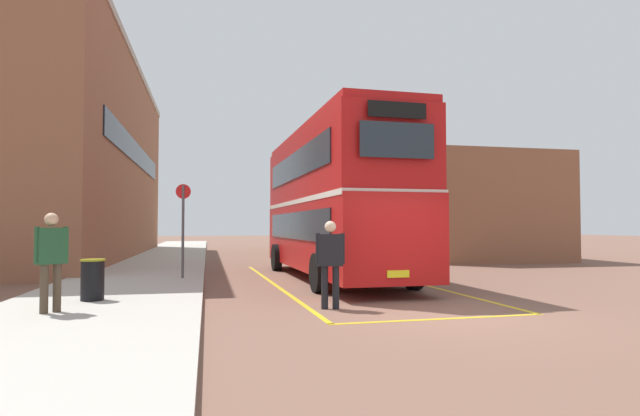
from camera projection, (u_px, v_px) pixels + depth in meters
ground_plane at (305, 263)px, 23.63m from camera, size 135.60×135.60×0.00m
sidewalk_left at (163, 260)px, 24.59m from camera, size 4.00×57.60×0.14m
brick_building_left at (70, 159)px, 26.61m from camera, size 6.71×24.20×10.35m
depot_building_right at (441, 210)px, 29.95m from camera, size 6.89×14.59×5.20m
double_decker_bus at (333, 200)px, 16.60m from camera, size 3.11×10.85×4.75m
single_deck_bus at (320, 227)px, 35.90m from camera, size 3.15×9.48×3.02m
pedestrian_boarding at (330, 257)px, 10.47m from camera, size 0.59×0.29×1.79m
pedestrian_waiting_near at (51, 254)px, 9.19m from camera, size 0.53×0.50×1.78m
litter_bin at (93, 280)px, 10.69m from camera, size 0.49×0.49×0.86m
bus_stop_sign at (183, 222)px, 15.31m from camera, size 0.44×0.08×2.80m
bay_marking_yellow at (351, 285)px, 14.58m from camera, size 4.62×12.89×0.01m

